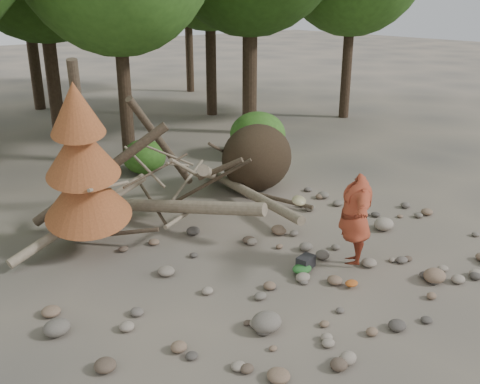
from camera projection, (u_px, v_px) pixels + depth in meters
ground at (297, 268)px, 11.42m from camera, size 120.00×120.00×0.00m
deadfall_pile at (243, 163)px, 15.36m from camera, size 8.55×5.24×3.30m
dead_conifer at (83, 166)px, 11.27m from camera, size 2.06×2.16×4.35m
bush_mid at (144, 157)px, 17.35m from camera, size 1.40×1.40×1.12m
bush_right at (258, 134)px, 19.19m from camera, size 2.00×2.00×1.60m
frisbee_thrower at (355, 219)px, 11.18m from camera, size 2.87×2.08×2.01m
backpack at (306, 265)px, 11.30m from camera, size 0.44×0.33×0.26m
cloth_green at (302, 271)px, 11.15m from camera, size 0.43×0.36×0.16m
cloth_orange at (351, 285)px, 10.65m from camera, size 0.28×0.23×0.10m
boulder_front_left at (266, 322)px, 9.25m from camera, size 0.55×0.50×0.33m
boulder_front_right at (435, 276)px, 10.83m from camera, size 0.47×0.43×0.28m
boulder_mid_right at (384, 224)px, 13.25m from camera, size 0.51×0.46×0.31m
boulder_mid_left at (57, 328)px, 9.15m from camera, size 0.46×0.42×0.28m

